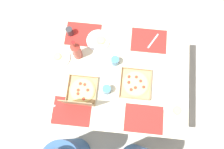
% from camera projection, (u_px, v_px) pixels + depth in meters
% --- Properties ---
extents(ground_plane, '(6.00, 6.00, 0.00)m').
position_uv_depth(ground_plane, '(112.00, 89.00, 2.90)').
color(ground_plane, beige).
extents(dining_table, '(1.50, 1.09, 0.73)m').
position_uv_depth(dining_table, '(112.00, 77.00, 2.29)').
color(dining_table, '#3F3328').
rests_on(dining_table, ground_plane).
extents(placemat_near_left, '(0.36, 0.26, 0.00)m').
position_uv_depth(placemat_near_left, '(149.00, 41.00, 2.30)').
color(placemat_near_left, red).
rests_on(placemat_near_left, dining_table).
extents(placemat_near_right, '(0.36, 0.26, 0.00)m').
position_uv_depth(placemat_near_right, '(83.00, 34.00, 2.31)').
color(placemat_near_right, red).
rests_on(placemat_near_right, dining_table).
extents(placemat_far_left, '(0.36, 0.26, 0.00)m').
position_uv_depth(placemat_far_left, '(144.00, 119.00, 2.09)').
color(placemat_far_left, red).
rests_on(placemat_far_left, dining_table).
extents(placemat_far_right, '(0.36, 0.26, 0.00)m').
position_uv_depth(placemat_far_right, '(72.00, 111.00, 2.11)').
color(placemat_far_right, red).
rests_on(placemat_far_right, dining_table).
extents(pizza_box_corner_right, '(0.28, 0.30, 0.32)m').
position_uv_depth(pizza_box_corner_right, '(81.00, 93.00, 2.11)').
color(pizza_box_corner_right, tan).
rests_on(pizza_box_corner_right, dining_table).
extents(pizza_box_center, '(0.30, 0.30, 0.04)m').
position_uv_depth(pizza_box_center, '(135.00, 84.00, 2.17)').
color(pizza_box_center, tan).
rests_on(pizza_box_center, dining_table).
extents(plate_middle, '(0.21, 0.21, 0.03)m').
position_uv_depth(plate_middle, '(175.00, 109.00, 2.10)').
color(plate_middle, white).
rests_on(plate_middle, dining_table).
extents(plate_near_right, '(0.24, 0.24, 0.03)m').
position_uv_depth(plate_near_right, '(98.00, 41.00, 2.29)').
color(plate_near_right, white).
rests_on(plate_near_right, dining_table).
extents(plate_near_left, '(0.21, 0.21, 0.03)m').
position_uv_depth(plate_near_left, '(60.00, 57.00, 2.24)').
color(plate_near_left, white).
rests_on(plate_near_left, dining_table).
extents(soda_bottle, '(0.09, 0.09, 0.32)m').
position_uv_depth(soda_bottle, '(76.00, 50.00, 2.13)').
color(soda_bottle, '#B2382D').
rests_on(soda_bottle, dining_table).
extents(cup_spare, '(0.07, 0.07, 0.10)m').
position_uv_depth(cup_spare, '(70.00, 31.00, 2.27)').
color(cup_spare, '#333338').
rests_on(cup_spare, dining_table).
extents(cup_red, '(0.08, 0.08, 0.10)m').
position_uv_depth(cup_red, '(107.00, 90.00, 2.11)').
color(cup_red, teal).
rests_on(cup_red, dining_table).
extents(cup_dark, '(0.08, 0.08, 0.10)m').
position_uv_depth(cup_dark, '(115.00, 61.00, 2.19)').
color(cup_dark, teal).
rests_on(cup_dark, dining_table).
extents(fork_by_near_left, '(0.17, 0.11, 0.00)m').
position_uv_depth(fork_by_near_left, '(46.00, 109.00, 2.11)').
color(fork_by_near_left, '#B7B7BC').
rests_on(fork_by_near_left, dining_table).
extents(fork_by_far_left, '(0.18, 0.10, 0.00)m').
position_uv_depth(fork_by_far_left, '(111.00, 116.00, 2.10)').
color(fork_by_far_left, '#B7B7BC').
rests_on(fork_by_far_left, dining_table).
extents(knife_by_far_right, '(0.12, 0.19, 0.00)m').
position_uv_depth(knife_by_far_right, '(168.00, 82.00, 2.18)').
color(knife_by_far_right, '#B7B7BC').
rests_on(knife_by_far_right, dining_table).
extents(fork_by_near_right, '(0.11, 0.17, 0.00)m').
position_uv_depth(fork_by_near_right, '(153.00, 41.00, 2.29)').
color(fork_by_near_right, '#B7B7BC').
rests_on(fork_by_near_right, dining_table).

